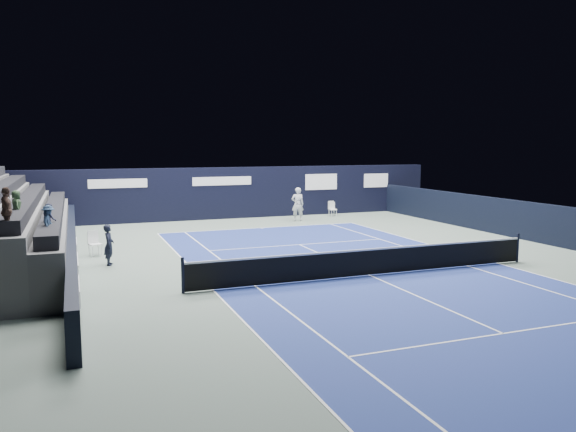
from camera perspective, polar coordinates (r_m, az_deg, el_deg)
name	(u,v)px	position (r m, az deg, el deg)	size (l,w,h in m)	color
ground	(344,264)	(21.24, 5.66, -4.89)	(48.00, 48.00, 0.00)	#57685E
court_surface	(370,275)	(19.52, 8.31, -6.00)	(10.97, 23.77, 0.01)	navy
enclosure_wall_right	(494,215)	(30.26, 20.21, 0.05)	(0.30, 22.00, 1.80)	black
folding_chair_back_a	(332,207)	(35.42, 4.47, 0.87)	(0.46, 0.45, 0.94)	silver
folding_chair_back_b	(333,208)	(35.33, 4.55, 0.80)	(0.39, 0.38, 0.88)	silver
line_judge_chair	(94,241)	(24.01, -19.09, -2.46)	(0.56, 0.55, 1.00)	white
line_judge	(109,245)	(21.89, -17.73, -2.82)	(0.55, 0.36, 1.52)	black
court_markings	(370,275)	(19.52, 8.31, -5.98)	(11.03, 23.83, 0.00)	white
tennis_net	(370,261)	(19.41, 8.34, -4.55)	(12.90, 0.10, 1.10)	black
back_sponsor_wall	(237,193)	(34.47, -5.18, 2.39)	(26.00, 0.63, 3.10)	black
side_barrier_left	(72,247)	(22.84, -21.08, -2.95)	(0.33, 22.00, 1.20)	black
tennis_player	(298,204)	(32.96, 0.99, 1.21)	(0.81, 0.93, 1.98)	silver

